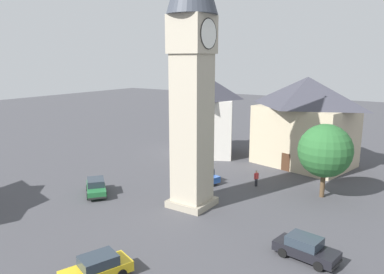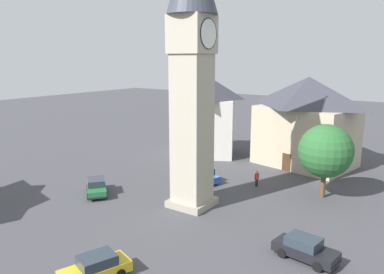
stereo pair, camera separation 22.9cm
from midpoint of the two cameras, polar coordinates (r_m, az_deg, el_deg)
ground_plane at (r=33.95m, az=0.20°, el=-10.44°), size 200.00×200.00×0.00m
clock_tower at (r=31.42m, az=0.21°, el=13.66°), size 4.24×4.24×23.64m
car_blue_kerb at (r=37.46m, az=-14.30°, el=-7.40°), size 3.93×4.25×1.53m
car_silver_kerb at (r=39.86m, az=1.75°, el=-5.84°), size 2.80×4.44×1.53m
car_red_corner at (r=26.41m, az=17.18°, el=-16.04°), size 2.29×4.33×1.53m
car_white_side at (r=24.00m, az=-14.30°, el=-18.89°), size 4.45×2.94×1.53m
pedestrian at (r=38.94m, az=10.08°, el=-6.08°), size 0.50×0.37×1.69m
tree at (r=36.67m, az=20.00°, el=-2.03°), size 5.01×5.01×7.05m
building_shop_left at (r=47.36m, az=17.30°, el=2.41°), size 10.56×12.73×10.84m
building_corner_back at (r=50.36m, az=2.75°, el=3.30°), size 9.32×9.26×10.57m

